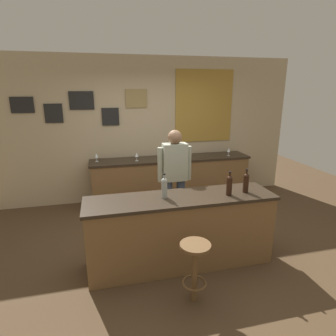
# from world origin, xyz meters

# --- Properties ---
(ground_plane) EXTENTS (10.00, 10.00, 0.00)m
(ground_plane) POSITION_xyz_m (0.00, 0.00, 0.00)
(ground_plane) COLOR #4C3823
(back_wall) EXTENTS (6.00, 0.09, 2.80)m
(back_wall) POSITION_xyz_m (0.02, 2.03, 1.42)
(back_wall) COLOR tan
(back_wall) RESTS_ON ground_plane
(bar_counter) EXTENTS (2.35, 0.60, 0.92)m
(bar_counter) POSITION_xyz_m (0.00, -0.40, 0.46)
(bar_counter) COLOR brown
(bar_counter) RESTS_ON ground_plane
(side_counter) EXTENTS (3.10, 0.56, 0.90)m
(side_counter) POSITION_xyz_m (0.40, 1.65, 0.45)
(side_counter) COLOR brown
(side_counter) RESTS_ON ground_plane
(bartender) EXTENTS (0.52, 0.21, 1.62)m
(bartender) POSITION_xyz_m (0.14, 0.43, 0.94)
(bartender) COLOR #384766
(bartender) RESTS_ON ground_plane
(bar_stool) EXTENTS (0.32, 0.32, 0.68)m
(bar_stool) POSITION_xyz_m (-0.05, -1.10, 0.46)
(bar_stool) COLOR brown
(bar_stool) RESTS_ON ground_plane
(wine_bottle_a) EXTENTS (0.07, 0.07, 0.31)m
(wine_bottle_a) POSITION_xyz_m (-0.21, -0.38, 1.06)
(wine_bottle_a) COLOR #999E99
(wine_bottle_a) RESTS_ON bar_counter
(wine_bottle_b) EXTENTS (0.07, 0.07, 0.31)m
(wine_bottle_b) POSITION_xyz_m (0.59, -0.48, 1.06)
(wine_bottle_b) COLOR black
(wine_bottle_b) RESTS_ON bar_counter
(wine_bottle_c) EXTENTS (0.07, 0.07, 0.31)m
(wine_bottle_c) POSITION_xyz_m (0.84, -0.44, 1.06)
(wine_bottle_c) COLOR black
(wine_bottle_c) RESTS_ON bar_counter
(wine_glass_a) EXTENTS (0.07, 0.07, 0.16)m
(wine_glass_a) POSITION_xyz_m (-1.00, 1.70, 1.01)
(wine_glass_a) COLOR silver
(wine_glass_a) RESTS_ON side_counter
(wine_glass_b) EXTENTS (0.07, 0.07, 0.16)m
(wine_glass_b) POSITION_xyz_m (-0.28, 1.58, 1.01)
(wine_glass_b) COLOR silver
(wine_glass_b) RESTS_ON side_counter
(wine_glass_c) EXTENTS (0.07, 0.07, 0.16)m
(wine_glass_c) POSITION_xyz_m (1.56, 1.56, 1.01)
(wine_glass_c) COLOR silver
(wine_glass_c) RESTS_ON side_counter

